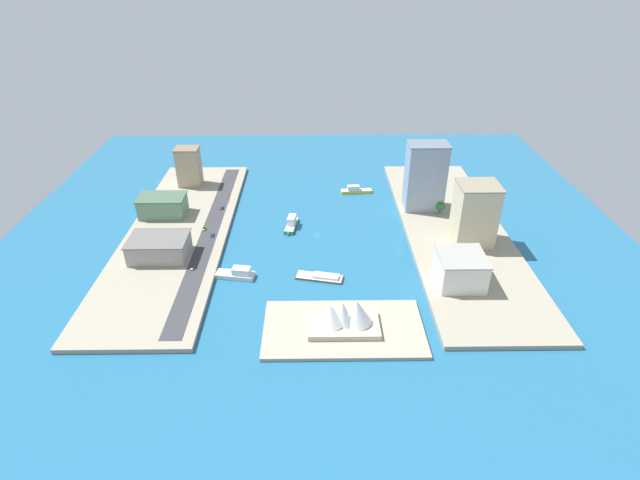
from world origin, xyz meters
TOP-DOWN VIEW (x-y plane):
  - ground_plane at (0.00, 0.00)m, footprint 440.00×440.00m
  - quay_west at (-97.86, 0.00)m, footprint 70.00×240.00m
  - quay_east at (97.86, 0.00)m, footprint 70.00×240.00m
  - peninsula_point at (-13.33, 103.40)m, footprint 84.44×46.28m
  - road_strip at (75.18, 0.00)m, footprint 11.86×228.00m
  - ferry_yellow_fast at (-32.77, -69.57)m, footprint 27.35×7.97m
  - ferry_green_doubledeck at (18.25, -10.65)m, footprint 10.10×25.30m
  - barge_flat_brown at (-2.32, 55.32)m, footprint 30.20×14.73m
  - ferry_white_commuter at (49.40, 53.18)m, footprint 26.05×11.88m
  - apartment_midrise_tan at (105.61, -81.89)m, footprint 19.26×15.82m
  - tower_tall_glass at (-81.09, -35.95)m, footprint 29.59×19.99m
  - office_block_beige at (-103.92, 16.55)m, footprint 26.47×24.45m
  - hotel_broad_white at (-83.78, 64.30)m, footprint 27.32×28.52m
  - carpark_squat_concrete at (101.08, 32.83)m, footprint 37.24×26.92m
  - terminal_long_green at (114.04, -26.19)m, footprint 33.98×22.00m
  - sedan_silver at (77.77, 47.81)m, footprint 1.94×4.84m
  - pickup_red at (72.53, -35.30)m, footprint 2.08×5.01m
  - hatchback_blue at (72.51, 6.78)m, footprint 2.23×5.02m
  - taxi_yellow_cab at (79.74, -2.19)m, footprint 2.03×4.50m
  - traffic_light_waterfront at (68.31, -46.80)m, footprint 0.36×0.36m
  - opera_landmark at (-14.06, 103.40)m, footprint 37.47×22.02m
  - park_tree_cluster at (-91.23, -33.45)m, footprint 9.62×22.18m

SIDE VIEW (x-z plane):
  - ground_plane at x=0.00m, z-range 0.00..0.00m
  - peninsula_point at x=-13.33m, z-range 0.00..2.00m
  - barge_flat_brown at x=-2.32m, z-range -0.34..2.63m
  - quay_west at x=-97.86m, z-range 0.00..2.85m
  - quay_east at x=97.86m, z-range 0.00..2.85m
  - ferry_yellow_fast at x=-32.77m, z-range -0.99..5.36m
  - ferry_white_commuter at x=49.40m, z-range -0.92..6.14m
  - road_strip at x=75.18m, z-range 2.85..3.00m
  - ferry_green_doubledeck at x=18.25m, z-range -1.05..6.94m
  - hatchback_blue at x=72.51m, z-range 3.00..4.44m
  - sedan_silver at x=77.77m, z-range 2.98..4.51m
  - taxi_yellow_cab at x=79.74m, z-range 2.98..4.52m
  - pickup_red at x=72.53m, z-range 3.00..4.56m
  - traffic_light_waterfront at x=68.31m, z-range 3.94..10.44m
  - park_tree_cluster at x=-91.23m, z-range 4.15..13.56m
  - opera_landmark at x=-14.06m, z-range 0.10..18.05m
  - carpark_squat_concrete at x=101.08m, z-range 2.88..16.43m
  - terminal_long_green at x=114.04m, z-range 2.88..17.76m
  - hotel_broad_white at x=-83.78m, z-range 2.88..21.47m
  - apartment_midrise_tan at x=105.61m, z-range 2.88..34.97m
  - office_block_beige at x=-103.92m, z-range 2.88..44.95m
  - tower_tall_glass at x=-81.09m, z-range 2.88..53.85m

